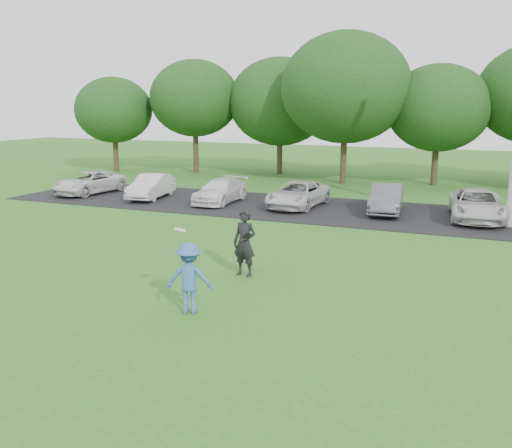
% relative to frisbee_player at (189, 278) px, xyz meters
% --- Properties ---
extents(ground, '(100.00, 100.00, 0.00)m').
position_rel_frisbee_player_xyz_m(ground, '(0.03, 0.34, -0.82)').
color(ground, '#256D1F').
rests_on(ground, ground).
extents(parking_lot, '(32.00, 6.50, 0.03)m').
position_rel_frisbee_player_xyz_m(parking_lot, '(0.03, 13.34, -0.80)').
color(parking_lot, black).
rests_on(parking_lot, ground).
extents(frisbee_player, '(1.19, 0.90, 2.00)m').
position_rel_frisbee_player_xyz_m(frisbee_player, '(0.00, 0.00, 0.00)').
color(frisbee_player, '#3A63A5').
rests_on(frisbee_player, ground).
extents(camera_bystander, '(0.73, 0.53, 1.85)m').
position_rel_frisbee_player_xyz_m(camera_bystander, '(0.01, 3.06, 0.11)').
color(camera_bystander, black).
rests_on(camera_bystander, ground).
extents(parked_cars, '(28.25, 4.89, 1.24)m').
position_rel_frisbee_player_xyz_m(parked_cars, '(0.25, 13.28, -0.20)').
color(parked_cars, silver).
rests_on(parked_cars, parking_lot).
extents(tree_row, '(42.39, 9.85, 8.64)m').
position_rel_frisbee_player_xyz_m(tree_row, '(1.54, 23.10, 4.09)').
color(tree_row, '#38281C').
rests_on(tree_row, ground).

